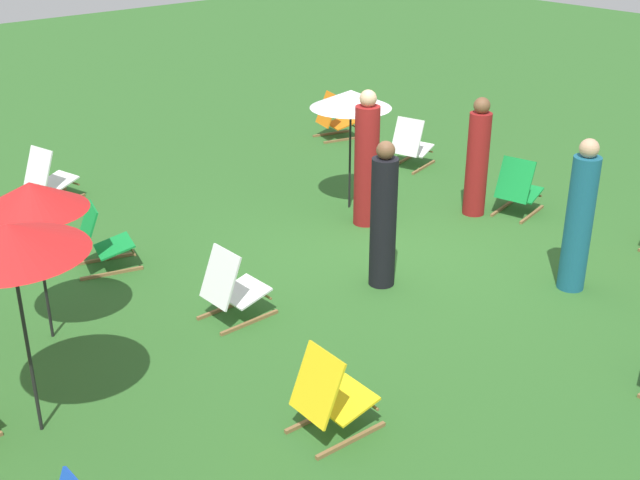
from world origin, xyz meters
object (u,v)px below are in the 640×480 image
object	(u,v)px
deckchair_12	(101,241)
umbrella_1	(9,239)
umbrella_2	(31,197)
person_3	(383,219)
deckchair_10	(331,397)
person_0	(477,160)
deckchair_11	(232,288)
person_2	(367,162)
deckchair_6	(411,145)
person_1	(579,220)
deckchair_5	(335,118)
umbrella_0	(351,99)
deckchair_0	(48,178)
deckchair_7	(518,189)

from	to	relation	value
deckchair_12	umbrella_1	size ratio (longest dim) A/B	0.44
umbrella_2	person_3	xyz separation A→B (m)	(-1.42, -3.45, -0.74)
deckchair_12	person_3	distance (m)	3.44
deckchair_10	person_0	bearing A→B (deg)	-60.89
deckchair_11	person_2	xyz separation A→B (m)	(0.95, -2.92, 0.52)
deckchair_6	deckchair_11	bearing A→B (deg)	98.29
person_0	person_2	size ratio (longest dim) A/B	0.90
person_3	person_1	bearing A→B (deg)	51.37
person_2	person_3	distance (m)	1.83
umbrella_2	deckchair_5	bearing A→B (deg)	-65.01
deckchair_10	umbrella_0	bearing A→B (deg)	-41.78
deckchair_5	deckchair_11	world-z (taller)	same
umbrella_0	deckchair_12	bearing A→B (deg)	81.74
person_2	deckchair_11	bearing A→B (deg)	-109.94
deckchair_10	person_3	size ratio (longest dim) A/B	0.47
umbrella_1	umbrella_2	xyz separation A→B (m)	(1.42, -0.76, -0.25)
person_1	deckchair_6	bearing A→B (deg)	60.41
umbrella_1	umbrella_2	distance (m)	1.63
umbrella_1	person_2	xyz separation A→B (m)	(1.43, -5.33, -0.94)
person_2	person_3	xyz separation A→B (m)	(-1.44, 1.13, -0.05)
deckchair_0	deckchair_7	world-z (taller)	same
deckchair_7	person_2	world-z (taller)	person_2
deckchair_6	person_1	world-z (taller)	person_1
deckchair_7	person_3	size ratio (longest dim) A/B	0.48
deckchair_11	umbrella_0	world-z (taller)	umbrella_0
deckchair_0	deckchair_12	xyz separation A→B (m)	(-2.54, 0.49, 0.00)
umbrella_2	deckchair_12	bearing A→B (deg)	-46.53
deckchair_0	deckchair_6	distance (m)	5.67
deckchair_6	umbrella_2	xyz separation A→B (m)	(-1.22, 6.78, 1.20)
deckchair_10	person_3	bearing A→B (deg)	-50.85
umbrella_0	person_3	bearing A→B (deg)	145.93
deckchair_12	deckchair_7	bearing A→B (deg)	-97.05
umbrella_1	person_1	world-z (taller)	umbrella_1
deckchair_7	deckchair_10	bearing A→B (deg)	98.12
deckchair_6	umbrella_0	bearing A→B (deg)	93.25
deckchair_6	umbrella_1	world-z (taller)	umbrella_1
umbrella_0	person_2	size ratio (longest dim) A/B	0.92
umbrella_1	person_0	distance (m)	6.85
person_0	person_3	bearing A→B (deg)	-155.54
deckchair_11	person_1	xyz separation A→B (m)	(-2.01, -3.39, 0.49)
deckchair_0	umbrella_2	bearing A→B (deg)	142.82
deckchair_6	person_0	size ratio (longest dim) A/B	0.51
deckchair_7	deckchair_11	size ratio (longest dim) A/B	1.01
deckchair_5	deckchair_12	world-z (taller)	same
deckchair_6	person_3	bearing A→B (deg)	113.91
person_1	deckchair_7	bearing A→B (deg)	45.33
deckchair_5	deckchair_10	bearing A→B (deg)	152.39
deckchair_7	deckchair_12	xyz separation A→B (m)	(2.26, 5.26, 0.00)
deckchair_6	deckchair_5	bearing A→B (deg)	-18.09
person_3	deckchair_10	bearing A→B (deg)	-48.89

